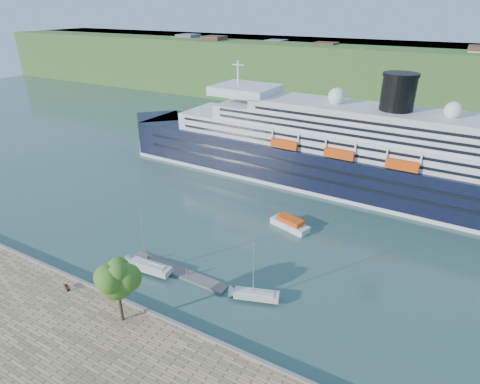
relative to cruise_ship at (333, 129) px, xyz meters
The scene contains 10 objects.
ground 57.92m from the cruise_ship, 99.64° to the right, with size 400.00×400.00×0.00m, color #2F5451.
far_hillside 89.93m from the cruise_ship, 96.03° to the left, with size 400.00×50.00×24.00m, color #355B24.
quay_coping 57.86m from the cruise_ship, 99.60° to the right, with size 220.00×0.50×0.30m, color slate.
cruise_ship is the anchor object (origin of this frame).
park_bench 62.54m from the cruise_ship, 109.45° to the right, with size 1.48×0.61×0.95m, color #4D2516, non-canonical shape.
promenade_tree 59.67m from the cruise_ship, 98.61° to the right, with size 6.03×6.03×9.99m, color #2F691B, non-canonical shape.
floating_pontoon 48.58m from the cruise_ship, 102.03° to the right, with size 18.19×2.22×0.40m, color #68645C, non-canonical shape.
sailboat_white_near 50.42m from the cruise_ship, 105.66° to the right, with size 7.96×2.21×10.28m, color silver, non-canonical shape.
sailboat_white_far 46.43m from the cruise_ship, 84.67° to the right, with size 7.12×1.98×9.20m, color silver, non-canonical shape.
tender_launch 26.94m from the cruise_ship, 89.22° to the right, with size 7.80×2.67×2.16m, color #E6490D, non-canonical shape.
Camera 1 is at (34.06, -30.79, 38.83)m, focal length 30.00 mm.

